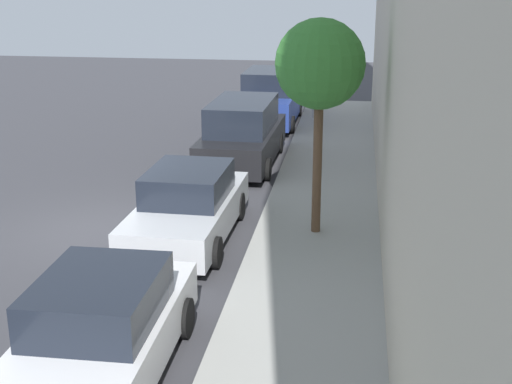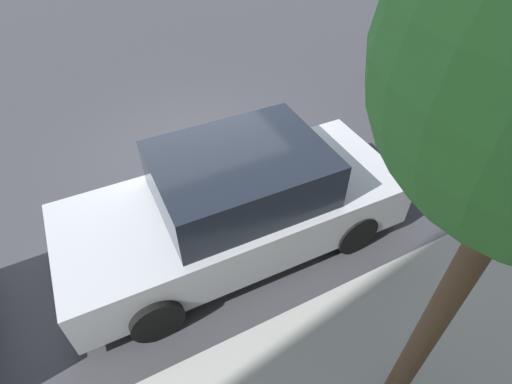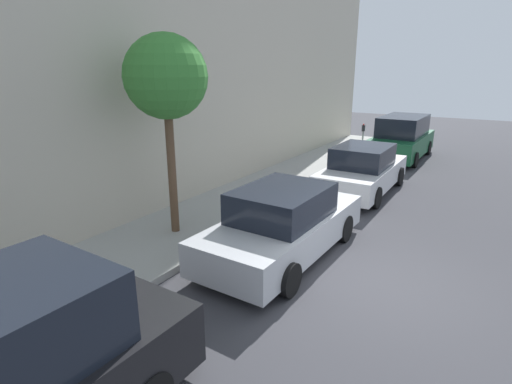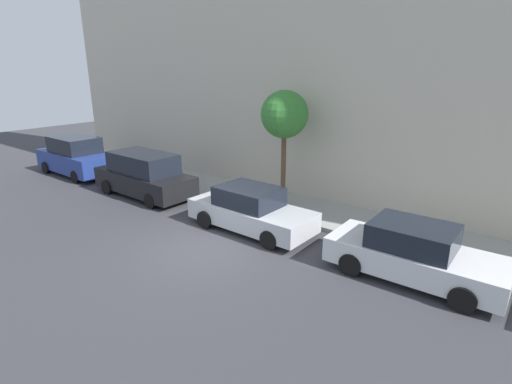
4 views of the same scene
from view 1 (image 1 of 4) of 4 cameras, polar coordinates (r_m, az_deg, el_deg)
ground_plane at (r=16.10m, az=-12.62°, el=-3.09°), size 60.00×60.00×0.00m
sidewalk at (r=15.10m, az=4.84°, el=-3.81°), size 2.66×32.00×0.15m
parked_sedan_second at (r=10.28m, az=-12.44°, el=-11.01°), size 1.92×4.52×1.54m
parked_sedan_third at (r=15.11m, az=-5.46°, el=-1.18°), size 1.92×4.54×1.54m
parked_minivan_fourth at (r=20.76m, az=-1.09°, el=4.68°), size 2.02×4.94×1.90m
parked_suv_fifth at (r=26.35m, az=1.13°, el=7.49°), size 2.08×4.84×1.98m
parking_meter_far at (r=26.67m, az=4.63°, el=7.88°), size 0.11×0.15×1.52m
street_tree at (r=14.51m, az=5.14°, el=10.03°), size 1.82×1.82×4.47m
fire_hydrant at (r=29.27m, az=4.73°, el=7.58°), size 0.20×0.20×0.69m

